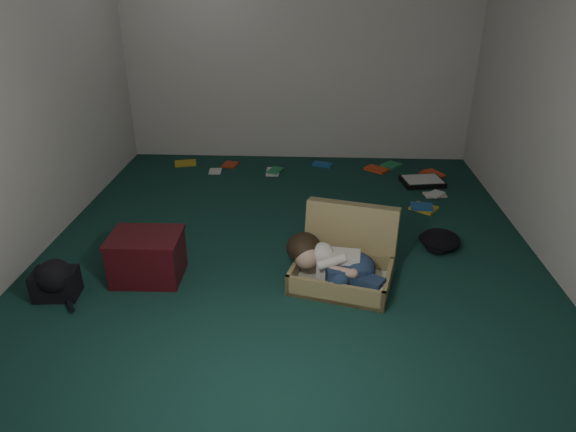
{
  "coord_description": "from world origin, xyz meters",
  "views": [
    {
      "loc": [
        0.18,
        -3.73,
        2.08
      ],
      "look_at": [
        0.0,
        -0.15,
        0.35
      ],
      "focal_mm": 32.0,
      "sensor_mm": 36.0,
      "label": 1
    }
  ],
  "objects": [
    {
      "name": "floor",
      "position": [
        0.0,
        0.0,
        0.0
      ],
      "size": [
        4.5,
        4.5,
        0.0
      ],
      "primitive_type": "plane",
      "color": "#133830",
      "rests_on": "ground"
    },
    {
      "name": "wall_back",
      "position": [
        0.0,
        2.25,
        1.3
      ],
      "size": [
        4.5,
        0.0,
        4.5
      ],
      "primitive_type": "plane",
      "rotation": [
        1.57,
        0.0,
        0.0
      ],
      "color": "silver",
      "rests_on": "ground"
    },
    {
      "name": "wall_front",
      "position": [
        0.0,
        -2.25,
        1.3
      ],
      "size": [
        4.5,
        0.0,
        4.5
      ],
      "primitive_type": "plane",
      "rotation": [
        -1.57,
        0.0,
        0.0
      ],
      "color": "silver",
      "rests_on": "ground"
    },
    {
      "name": "wall_left",
      "position": [
        -2.0,
        0.0,
        1.3
      ],
      "size": [
        0.0,
        4.5,
        4.5
      ],
      "primitive_type": "plane",
      "rotation": [
        1.57,
        0.0,
        1.57
      ],
      "color": "silver",
      "rests_on": "ground"
    },
    {
      "name": "wall_right",
      "position": [
        2.0,
        0.0,
        1.3
      ],
      "size": [
        0.0,
        4.5,
        4.5
      ],
      "primitive_type": "plane",
      "rotation": [
        1.57,
        0.0,
        -1.57
      ],
      "color": "silver",
      "rests_on": "ground"
    },
    {
      "name": "suitcase",
      "position": [
        0.44,
        -0.43,
        0.15
      ],
      "size": [
        0.84,
        0.83,
        0.51
      ],
      "rotation": [
        0.0,
        0.0,
        -0.25
      ],
      "color": "#A08E58",
      "rests_on": "floor"
    },
    {
      "name": "person",
      "position": [
        0.35,
        -0.59,
        0.2
      ],
      "size": [
        0.71,
        0.5,
        0.32
      ],
      "rotation": [
        0.0,
        0.0,
        -0.25
      ],
      "color": "silver",
      "rests_on": "suitcase"
    },
    {
      "name": "maroon_bin",
      "position": [
        -1.02,
        -0.53,
        0.18
      ],
      "size": [
        0.52,
        0.41,
        0.35
      ],
      "rotation": [
        0.0,
        0.0,
        0.02
      ],
      "color": "#400D12",
      "rests_on": "floor"
    },
    {
      "name": "backpack",
      "position": [
        -1.59,
        -0.8,
        0.11
      ],
      "size": [
        0.39,
        0.33,
        0.22
      ],
      "primitive_type": null,
      "rotation": [
        0.0,
        0.0,
        0.09
      ],
      "color": "black",
      "rests_on": "floor"
    },
    {
      "name": "clothing_pile",
      "position": [
        1.19,
        0.08,
        0.07
      ],
      "size": [
        0.52,
        0.44,
        0.15
      ],
      "primitive_type": null,
      "rotation": [
        0.0,
        0.0,
        0.13
      ],
      "color": "black",
      "rests_on": "floor"
    },
    {
      "name": "paper_tray",
      "position": [
        1.36,
        1.44,
        0.03
      ],
      "size": [
        0.47,
        0.38,
        0.06
      ],
      "rotation": [
        0.0,
        0.0,
        0.17
      ],
      "color": "black",
      "rests_on": "floor"
    },
    {
      "name": "book_scatter",
      "position": [
        0.42,
        1.63,
        0.01
      ],
      "size": [
        3.05,
        1.41,
        0.02
      ],
      "color": "gold",
      "rests_on": "floor"
    }
  ]
}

